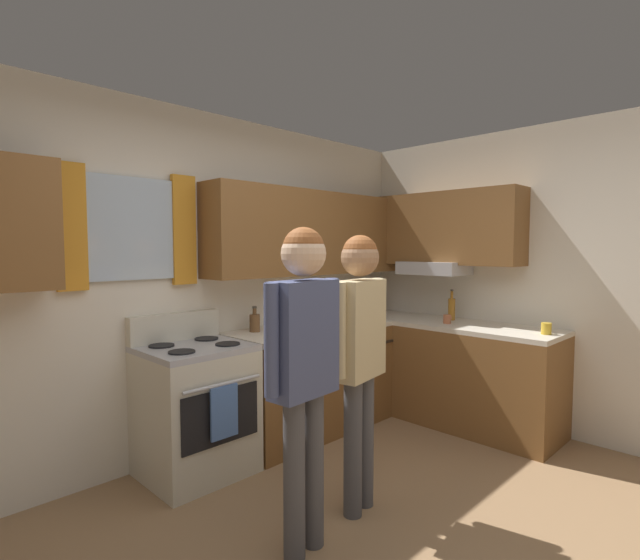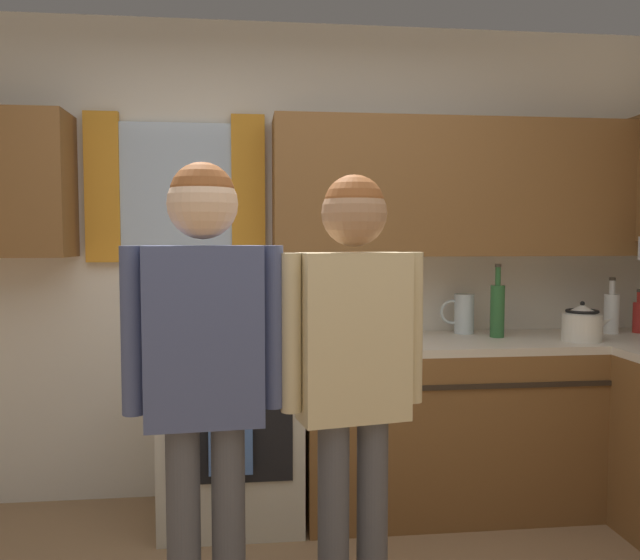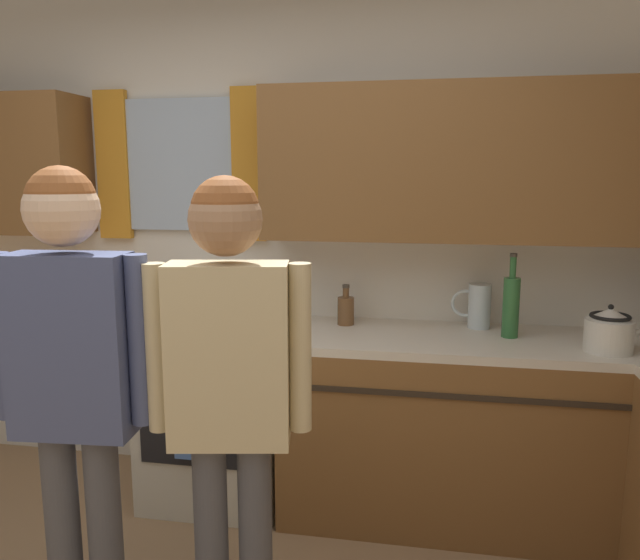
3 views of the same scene
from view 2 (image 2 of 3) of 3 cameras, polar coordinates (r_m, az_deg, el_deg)
The scene contains 11 objects.
back_wall_unit at distance 3.53m, azimuth -4.15°, elevation 4.30°, with size 4.60×0.42×2.60m.
kitchen_counter_run at distance 3.44m, azimuth 22.81°, elevation -13.14°, with size 2.11×1.98×0.90m.
stove_oven at distance 3.39m, azimuth -7.79°, elevation -12.81°, with size 0.69×0.67×1.10m.
bottle_wine_green at distance 3.57m, azimuth 15.46°, elevation -2.51°, with size 0.08×0.08×0.39m.
bottle_sauce_red at distance 4.03m, azimuth 26.40°, elevation -2.90°, with size 0.06×0.06×0.25m.
bottle_milk_white at distance 3.93m, azimuth 24.44°, elevation -2.61°, with size 0.08×0.08×0.31m.
bottle_squat_brown at distance 3.47m, azimuth 2.61°, elevation -3.80°, with size 0.08×0.08×0.21m.
stovetop_kettle at distance 3.59m, azimuth 22.24°, elevation -3.53°, with size 0.27×0.20×0.21m.
water_pitcher at distance 3.67m, azimuth 12.56°, elevation -2.92°, with size 0.19×0.11×0.22m.
adult_left at distance 2.13m, azimuth -10.23°, elevation -6.57°, with size 0.52×0.23×1.67m.
adult_in_plaid at distance 2.21m, azimuth 3.00°, elevation -6.62°, with size 0.50×0.22×1.65m.
Camera 2 is at (-0.10, -1.71, 1.43)m, focal length 36.07 mm.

